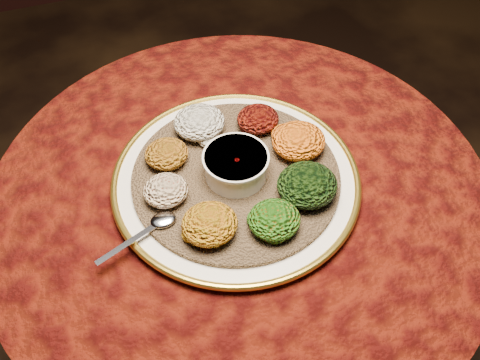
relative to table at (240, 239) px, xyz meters
name	(u,v)px	position (x,y,z in m)	size (l,w,h in m)	color
table	(240,239)	(0.00, 0.00, 0.00)	(0.96, 0.96, 0.73)	black
platter	(236,180)	(-0.01, 0.01, 0.19)	(0.47, 0.47, 0.02)	silver
injera	(236,176)	(-0.01, 0.01, 0.20)	(0.39, 0.39, 0.01)	brown
stew_bowl	(236,164)	(-0.01, 0.01, 0.24)	(0.12, 0.12, 0.05)	silver
spoon	(158,223)	(-0.17, -0.05, 0.21)	(0.15, 0.07, 0.01)	silver
portion_ayib	(199,122)	(-0.04, 0.14, 0.23)	(0.10, 0.10, 0.05)	silver
portion_kitfo	(258,119)	(0.08, 0.12, 0.23)	(0.08, 0.08, 0.04)	black
portion_tikil	(299,141)	(0.13, 0.03, 0.23)	(0.10, 0.10, 0.05)	#BD770F
portion_gomen	(307,185)	(0.10, -0.08, 0.23)	(0.11, 0.10, 0.05)	black
portion_mixveg	(274,220)	(0.02, -0.12, 0.23)	(0.09, 0.09, 0.04)	#9C3E0A
portion_kik	(210,224)	(-0.09, -0.10, 0.23)	(0.10, 0.09, 0.05)	#AD5E0F
portion_timatim	(166,190)	(-0.14, 0.00, 0.23)	(0.08, 0.08, 0.04)	maroon
portion_shiro	(167,154)	(-0.12, 0.09, 0.23)	(0.08, 0.08, 0.04)	#955212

